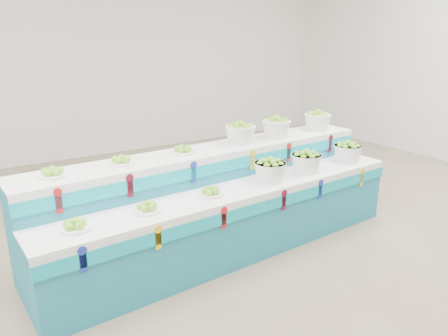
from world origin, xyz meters
The scene contains 15 objects.
ground centered at (0.00, 0.00, 0.00)m, with size 10.00×10.00×0.00m, color #72604B.
back_wall centered at (0.00, 5.00, 2.00)m, with size 10.00×10.00×0.00m, color silver.
display_stand centered at (-0.14, 0.61, 0.51)m, with size 4.02×1.03×1.02m, color teal, non-canonical shape.
plate_lower_left centered at (-1.73, 0.27, 0.77)m, with size 0.23×0.23×0.09m, color white.
plate_lower_mid centered at (-1.11, 0.31, 0.77)m, with size 0.23×0.23×0.09m, color white.
plate_lower_right centered at (-0.46, 0.34, 0.77)m, with size 0.23×0.23×0.09m, color white.
basket_lower_left centered at (0.28, 0.38, 0.84)m, with size 0.33×0.33×0.24m, color silver, non-canonical shape.
basket_lower_mid centered at (0.81, 0.41, 0.84)m, with size 0.33×0.33×0.24m, color silver, non-canonical shape.
basket_lower_right centered at (1.51, 0.44, 0.84)m, with size 0.33×0.33×0.24m, color silver, non-canonical shape.
plate_upper_left centered at (-1.75, 0.77, 1.07)m, with size 0.23×0.23×0.09m, color white.
plate_upper_mid centered at (-1.14, 0.80, 1.07)m, with size 0.23×0.23×0.09m, color white.
plate_upper_right centered at (-0.48, 0.84, 1.07)m, with size 0.23×0.23×0.09m, color white.
basket_upper_left centered at (0.25, 0.87, 1.14)m, with size 0.33×0.33×0.24m, color silver, non-canonical shape.
basket_upper_mid centered at (0.78, 0.90, 1.14)m, with size 0.33×0.33×0.24m, color silver, non-canonical shape.
basket_upper_right centered at (1.49, 0.94, 1.14)m, with size 0.33×0.33×0.24m, color silver, non-canonical shape.
Camera 1 is at (-2.41, -2.87, 2.15)m, focal length 34.26 mm.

